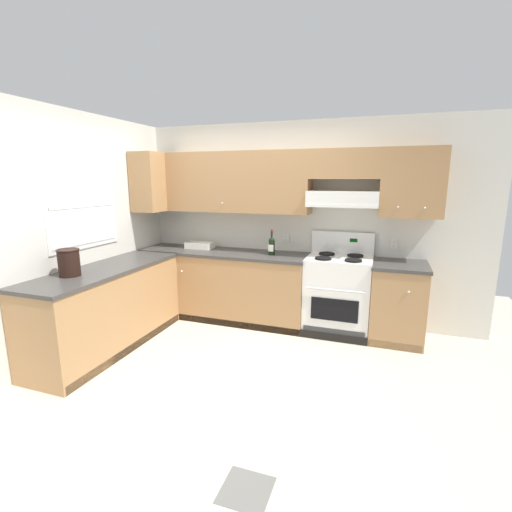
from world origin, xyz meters
The scene contains 10 objects.
ground_plane centered at (0.00, 0.00, 0.00)m, with size 7.04×7.04×0.00m, color beige.
floor_accent_tile centered at (0.87, -1.33, 0.00)m, with size 0.30×0.30×0.01m, color slate.
wall_back centered at (0.40, 1.53, 1.48)m, with size 4.68×0.57×2.55m.
wall_left centered at (-1.59, 0.23, 1.34)m, with size 0.47×4.00×2.55m.
counter_back_run centered at (0.04, 1.24, 0.45)m, with size 3.60×0.65×0.91m.
counter_left_run centered at (-1.24, 0.00, 0.45)m, with size 0.63×1.91×0.91m.
stove centered at (1.09, 1.25, 0.48)m, with size 0.76×0.62×1.20m.
wine_bottle centered at (0.25, 1.23, 1.03)m, with size 0.08×0.08×0.32m.
bowl centered at (-0.81, 1.35, 0.94)m, with size 0.36×0.22×0.08m.
bucket centered at (-1.32, -0.39, 1.05)m, with size 0.21×0.21×0.27m.
Camera 1 is at (1.54, -3.08, 1.84)m, focal length 25.74 mm.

